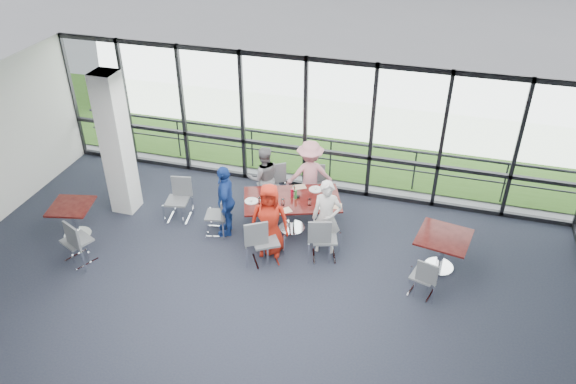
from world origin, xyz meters
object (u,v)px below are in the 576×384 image
(side_table_left, at_px, (72,211))
(chair_main_fl, at_px, (269,187))
(main_table, at_px, (292,204))
(diner_far_right, at_px, (310,175))
(diner_end, at_px, (226,200))
(chair_spare_la, at_px, (77,241))
(diner_near_right, at_px, (327,218))
(chair_main_nr, at_px, (325,238))
(diner_far_left, at_px, (264,178))
(diner_near_left, at_px, (270,220))
(side_table_right, at_px, (443,241))
(chair_main_fr, at_px, (312,186))
(structural_column, at_px, (116,145))
(chair_spare_r, at_px, (423,276))
(chair_main_end, at_px, (216,215))
(chair_spare_lb, at_px, (177,201))
(chair_main_nl, at_px, (265,241))

(side_table_left, distance_m, chair_main_fl, 4.17)
(main_table, relative_size, diner_far_right, 1.39)
(diner_end, bearing_deg, chair_spare_la, -71.14)
(diner_near_right, relative_size, chair_main_nr, 1.66)
(diner_far_left, height_order, diner_end, diner_end)
(diner_near_left, height_order, diner_near_right, diner_near_right)
(side_table_right, relative_size, chair_main_fr, 1.25)
(diner_near_right, xyz_separation_m, diner_far_right, (-0.71, 1.50, 0.01))
(diner_near_right, relative_size, diner_far_right, 0.99)
(diner_near_right, xyz_separation_m, diner_far_left, (-1.67, 1.17, -0.05))
(diner_near_right, bearing_deg, structural_column, 169.76)
(diner_near_right, xyz_separation_m, chair_main_fl, (-1.58, 1.27, -0.32))
(chair_main_fr, height_order, chair_spare_la, chair_spare_la)
(chair_spare_r, bearing_deg, structural_column, -172.63)
(side_table_right, distance_m, diner_near_right, 2.25)
(diner_far_left, distance_m, chair_main_end, 1.41)
(structural_column, relative_size, chair_main_fr, 3.62)
(side_table_right, xyz_separation_m, diner_far_left, (-3.92, 1.10, 0.10))
(main_table, relative_size, chair_main_nr, 2.33)
(chair_main_fr, distance_m, chair_main_end, 2.32)
(chair_spare_la, relative_size, chair_spare_lb, 1.05)
(main_table, height_order, chair_main_fl, chair_main_fl)
(chair_spare_lb, bearing_deg, chair_main_fl, -158.10)
(chair_spare_lb, bearing_deg, diner_far_right, -163.29)
(diner_near_left, distance_m, diner_far_right, 1.89)
(chair_main_nl, relative_size, chair_main_end, 1.12)
(diner_far_left, bearing_deg, chair_spare_r, 124.87)
(chair_main_end, bearing_deg, diner_near_left, 63.83)
(chair_main_nl, height_order, chair_spare_lb, chair_main_nl)
(chair_main_nr, bearing_deg, chair_main_fl, 120.48)
(diner_far_left, distance_m, chair_spare_la, 4.05)
(diner_far_right, height_order, chair_main_fl, diner_far_right)
(chair_main_fr, xyz_separation_m, chair_spare_r, (2.65, -2.38, -0.03))
(diner_far_right, bearing_deg, structural_column, -3.39)
(side_table_right, xyz_separation_m, chair_spare_r, (-0.28, -0.85, -0.23))
(chair_main_end, xyz_separation_m, chair_spare_lb, (-0.99, 0.23, 0.03))
(chair_main_fr, bearing_deg, diner_far_left, 11.63)
(chair_main_nr, distance_m, chair_main_fl, 2.21)
(side_table_left, xyz_separation_m, chair_main_nr, (5.15, 0.71, -0.15))
(diner_near_right, distance_m, chair_spare_lb, 3.34)
(diner_near_left, xyz_separation_m, chair_main_fr, (0.37, 1.96, -0.34))
(main_table, height_order, diner_far_left, diner_far_left)
(chair_main_nl, bearing_deg, diner_near_right, 1.24)
(chair_spare_lb, distance_m, chair_spare_r, 5.37)
(chair_main_nl, relative_size, chair_spare_r, 1.19)
(chair_main_nl, height_order, chair_main_fl, chair_main_nl)
(chair_main_end, xyz_separation_m, chair_spare_la, (-2.23, -1.62, 0.05))
(chair_main_nl, distance_m, chair_main_nr, 1.16)
(chair_main_fl, height_order, chair_main_fr, chair_main_fl)
(diner_near_left, xyz_separation_m, diner_end, (-1.07, 0.40, 0.01))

